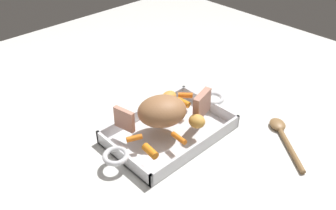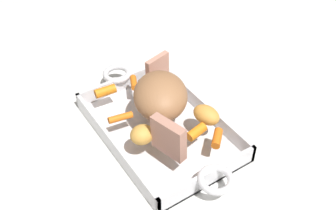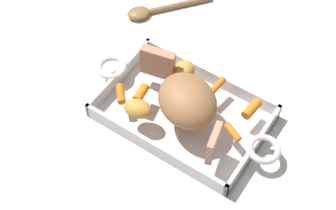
{
  "view_description": "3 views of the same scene",
  "coord_description": "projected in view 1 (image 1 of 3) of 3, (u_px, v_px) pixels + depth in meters",
  "views": [
    {
      "loc": [
        0.53,
        0.55,
        0.64
      ],
      "look_at": [
        -0.02,
        -0.03,
        0.08
      ],
      "focal_mm": 37.33,
      "sensor_mm": 36.0,
      "label": 1
    },
    {
      "loc": [
        -0.51,
        0.32,
        0.62
      ],
      "look_at": [
        -0.0,
        -0.02,
        0.07
      ],
      "focal_mm": 43.19,
      "sensor_mm": 36.0,
      "label": 2
    },
    {
      "loc": [
        0.32,
        -0.53,
        0.91
      ],
      "look_at": [
        -0.02,
        -0.03,
        0.06
      ],
      "focal_mm": 55.0,
      "sensor_mm": 36.0,
      "label": 3
    }
  ],
  "objects": [
    {
      "name": "roast_slice_outer",
      "position": [
        202.0,
        104.0,
        0.98
      ],
      "size": [
        0.08,
        0.04,
        0.08
      ],
      "primitive_type": "cube",
      "rotation": [
        0.04,
        0.0,
        1.81
      ],
      "color": "tan",
      "rests_on": "roasting_dish"
    },
    {
      "name": "baby_carrot_southwest",
      "position": [
        150.0,
        151.0,
        0.86
      ],
      "size": [
        0.02,
        0.05,
        0.02
      ],
      "primitive_type": "cylinder",
      "rotation": [
        1.57,
        0.0,
        6.18
      ],
      "color": "orange",
      "rests_on": "roasting_dish"
    },
    {
      "name": "ground_plane",
      "position": [
        170.0,
        135.0,
        1.0
      ],
      "size": [
        1.92,
        1.92,
        0.0
      ],
      "primitive_type": "plane",
      "color": "silver"
    },
    {
      "name": "baby_carrot_northeast",
      "position": [
        179.0,
        138.0,
        0.9
      ],
      "size": [
        0.02,
        0.05,
        0.02
      ],
      "primitive_type": "cylinder",
      "rotation": [
        1.49,
        0.0,
        3.03
      ],
      "color": "orange",
      "rests_on": "roasting_dish"
    },
    {
      "name": "roasting_dish",
      "position": [
        170.0,
        131.0,
        0.99
      ],
      "size": [
        0.44,
        0.23,
        0.05
      ],
      "color": "silver",
      "rests_on": "ground_plane"
    },
    {
      "name": "serving_spoon",
      "position": [
        283.0,
        134.0,
        0.99
      ],
      "size": [
        0.16,
        0.19,
        0.02
      ],
      "rotation": [
        0.0,
        0.0,
        4.04
      ],
      "color": "olive",
      "rests_on": "ground_plane"
    },
    {
      "name": "potato_whole",
      "position": [
        197.0,
        121.0,
        0.94
      ],
      "size": [
        0.04,
        0.05,
        0.04
      ],
      "primitive_type": "ellipsoid",
      "rotation": [
        0.0,
        0.0,
        4.71
      ],
      "color": "gold",
      "rests_on": "roasting_dish"
    },
    {
      "name": "pork_roast",
      "position": [
        162.0,
        111.0,
        0.95
      ],
      "size": [
        0.17,
        0.16,
        0.08
      ],
      "primitive_type": "ellipsoid",
      "rotation": [
        0.0,
        0.0,
        2.64
      ],
      "color": "#9E6B44",
      "rests_on": "roasting_dish"
    },
    {
      "name": "potato_halved",
      "position": [
        169.0,
        98.0,
        1.04
      ],
      "size": [
        0.07,
        0.05,
        0.04
      ],
      "primitive_type": "ellipsoid",
      "rotation": [
        0.0,
        0.0,
        3.38
      ],
      "color": "gold",
      "rests_on": "roasting_dish"
    },
    {
      "name": "baby_carrot_southeast",
      "position": [
        134.0,
        138.0,
        0.9
      ],
      "size": [
        0.04,
        0.03,
        0.02
      ],
      "primitive_type": "cylinder",
      "rotation": [
        1.54,
        0.0,
        4.28
      ],
      "color": "orange",
      "rests_on": "roasting_dish"
    },
    {
      "name": "baby_carrot_short",
      "position": [
        183.0,
        103.0,
        1.03
      ],
      "size": [
        0.03,
        0.04,
        0.02
      ],
      "primitive_type": "cylinder",
      "rotation": [
        1.51,
        0.0,
        0.16
      ],
      "color": "orange",
      "rests_on": "roasting_dish"
    },
    {
      "name": "baby_carrot_center_left",
      "position": [
        185.0,
        95.0,
        1.07
      ],
      "size": [
        0.04,
        0.04,
        0.02
      ],
      "primitive_type": "cylinder",
      "rotation": [
        1.59,
        0.0,
        0.75
      ],
      "color": "orange",
      "rests_on": "roasting_dish"
    },
    {
      "name": "roast_slice_thin",
      "position": [
        124.0,
        119.0,
        0.93
      ],
      "size": [
        0.03,
        0.06,
        0.06
      ],
      "primitive_type": "cube",
      "rotation": [
        0.02,
        0.0,
        3.37
      ],
      "color": "tan",
      "rests_on": "roasting_dish"
    }
  ]
}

